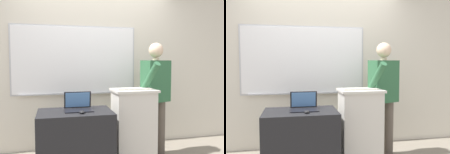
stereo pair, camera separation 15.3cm
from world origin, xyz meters
TOP-DOWN VIEW (x-y plane):
  - back_wall at (-0.01, 1.27)m, footprint 6.40×0.17m
  - lectern_podium at (0.42, 0.46)m, footprint 0.56×0.46m
  - side_desk at (-0.36, 0.30)m, footprint 0.87×0.58m
  - person_presenter at (0.81, 0.63)m, footprint 0.56×0.61m
  - laptop at (-0.32, 0.37)m, footprint 0.34×0.27m
  - wireless_keyboard at (0.40, 0.40)m, footprint 0.46×0.14m
  - computer_mouse_by_laptop at (-0.30, 0.16)m, footprint 0.06×0.10m

SIDE VIEW (x-z plane):
  - side_desk at x=-0.36m, z-range 0.00..0.77m
  - lectern_podium at x=0.42m, z-range 0.00..0.99m
  - computer_mouse_by_laptop at x=-0.30m, z-range 0.77..0.80m
  - laptop at x=-0.32m, z-range 0.72..0.94m
  - person_presenter at x=0.81m, z-range 0.12..1.74m
  - wireless_keyboard at x=0.40m, z-range 0.99..1.01m
  - back_wall at x=-0.01m, z-range 0.00..2.71m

